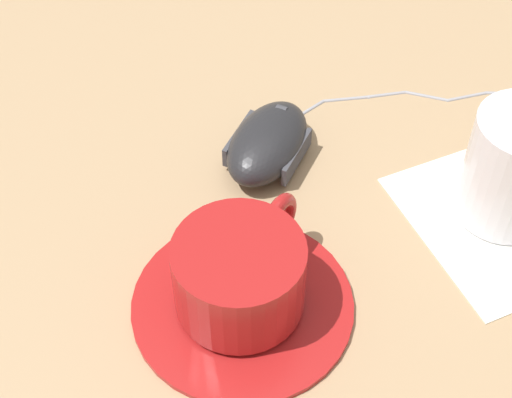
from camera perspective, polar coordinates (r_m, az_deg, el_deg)
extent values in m
plane|color=#9E7F5B|center=(0.56, 10.16, -7.80)|extent=(3.00, 3.00, 0.00)
cylinder|color=maroon|center=(0.55, -0.98, -7.24)|extent=(0.15, 0.15, 0.01)
cylinder|color=maroon|center=(0.52, -1.23, -5.37)|extent=(0.09, 0.09, 0.06)
torus|color=maroon|center=(0.55, 1.58, -1.65)|extent=(0.03, 0.04, 0.04)
ellipsoid|color=black|center=(0.63, 0.85, 4.11)|extent=(0.09, 0.11, 0.04)
cylinder|color=#38383D|center=(0.64, 1.84, 6.29)|extent=(0.01, 0.01, 0.01)
cube|color=#38383D|center=(0.64, -1.25, 4.47)|extent=(0.03, 0.05, 0.02)
cube|color=#38383D|center=(0.63, 2.99, 3.10)|extent=(0.03, 0.05, 0.02)
cylinder|color=gray|center=(0.69, 3.81, 6.52)|extent=(0.03, 0.03, 0.00)
cylinder|color=gray|center=(0.70, 6.45, 7.30)|extent=(0.04, 0.01, 0.00)
cylinder|color=gray|center=(0.71, 9.41, 7.57)|extent=(0.04, 0.01, 0.00)
cylinder|color=gray|center=(0.71, 12.32, 7.39)|extent=(0.04, 0.01, 0.00)
cylinder|color=gray|center=(0.72, 15.13, 7.28)|extent=(0.04, 0.01, 0.00)
cylinder|color=gray|center=(0.74, 17.86, 7.39)|extent=(0.04, 0.00, 0.00)
sphere|color=gray|center=(0.68, 2.65, 5.84)|extent=(0.00, 0.00, 0.00)
sphere|color=gray|center=(0.70, 4.94, 7.18)|extent=(0.00, 0.00, 0.00)
sphere|color=gray|center=(0.70, 7.95, 7.41)|extent=(0.00, 0.00, 0.00)
sphere|color=gray|center=(0.72, 10.85, 7.72)|extent=(0.00, 0.00, 0.00)
sphere|color=gray|center=(0.71, 13.80, 7.06)|extent=(0.00, 0.00, 0.00)
sphere|color=gray|center=(0.73, 16.44, 7.49)|extent=(0.00, 0.00, 0.00)
cube|color=silver|center=(0.63, 18.00, -1.12)|extent=(0.20, 0.20, 0.00)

